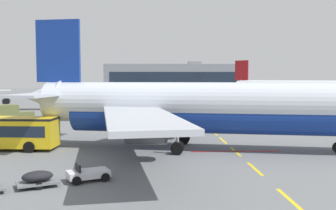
% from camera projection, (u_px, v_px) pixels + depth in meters
% --- Properties ---
extents(apron_paint_markings, '(8.00, 95.87, 0.01)m').
position_uv_depth(apron_paint_markings, '(210.00, 129.00, 48.80)').
color(apron_paint_markings, yellow).
rests_on(apron_paint_markings, ground).
extents(airliner_foreground, '(34.66, 33.97, 12.20)m').
position_uv_depth(airliner_foreground, '(196.00, 107.00, 34.52)').
color(airliner_foreground, silver).
rests_on(airliner_foreground, ground).
extents(airliner_far_center, '(29.39, 27.80, 11.94)m').
position_uv_depth(airliner_far_center, '(284.00, 88.00, 103.58)').
color(airliner_far_center, silver).
rests_on(airliner_far_center, ground).
extents(ground_power_truck, '(6.88, 6.37, 3.14)m').
position_uv_depth(ground_power_truck, '(3.00, 116.00, 48.54)').
color(ground_power_truck, black).
rests_on(ground_power_truck, ground).
extents(baggage_train, '(8.43, 4.90, 1.14)m').
position_uv_depth(baggage_train, '(38.00, 178.00, 22.62)').
color(baggage_train, silver).
rests_on(baggage_train, ground).
extents(terminal_satellite, '(63.21, 26.87, 14.54)m').
position_uv_depth(terminal_satellite, '(174.00, 79.00, 176.95)').
color(terminal_satellite, gray).
rests_on(terminal_satellite, ground).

